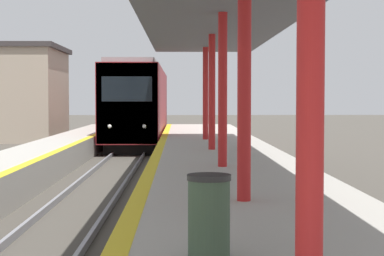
{
  "coord_description": "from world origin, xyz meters",
  "views": [
    {
      "loc": [
        2.37,
        -2.82,
        2.61
      ],
      "look_at": [
        2.73,
        16.95,
        1.71
      ],
      "focal_mm": 60.0,
      "sensor_mm": 36.0,
      "label": 1
    }
  ],
  "objects": [
    {
      "name": "train",
      "position": [
        0.0,
        34.7,
        2.28
      ],
      "size": [
        2.8,
        18.13,
        4.49
      ],
      "color": "black",
      "rests_on": "ground"
    },
    {
      "name": "station_canopy",
      "position": [
        3.43,
        13.21,
        4.78
      ],
      "size": [
        4.37,
        27.02,
        4.05
      ],
      "color": "red",
      "rests_on": "platform_right"
    },
    {
      "name": "trash_bin",
      "position": [
        2.68,
        3.98,
        1.36
      ],
      "size": [
        0.47,
        0.47,
        0.9
      ],
      "color": "#384C38",
      "rests_on": "platform_right"
    }
  ]
}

